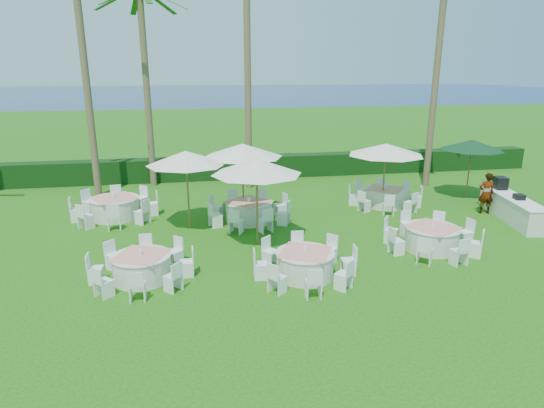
{
  "coord_description": "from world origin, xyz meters",
  "views": [
    {
      "loc": [
        -2.7,
        -12.44,
        5.72
      ],
      "look_at": [
        -0.06,
        2.3,
        1.3
      ],
      "focal_mm": 30.0,
      "sensor_mm": 36.0,
      "label": 1
    }
  ],
  "objects_px": {
    "umbrella_green": "(472,145)",
    "staff_person": "(486,193)",
    "umbrella_c": "(242,150)",
    "umbrella_d": "(386,149)",
    "banquet_table_d": "(115,207)",
    "buffet_table": "(511,207)",
    "umbrella_a": "(186,158)",
    "banquet_table_c": "(432,237)",
    "banquet_table_e": "(249,211)",
    "banquet_table_f": "(385,197)",
    "banquet_table_b": "(305,263)",
    "umbrella_b": "(257,167)",
    "banquet_table_a": "(142,266)"
  },
  "relations": [
    {
      "from": "umbrella_b",
      "to": "buffet_table",
      "type": "height_order",
      "value": "umbrella_b"
    },
    {
      "from": "umbrella_green",
      "to": "umbrella_a",
      "type": "bearing_deg",
      "value": -170.79
    },
    {
      "from": "banquet_table_a",
      "to": "umbrella_a",
      "type": "distance_m",
      "value": 4.97
    },
    {
      "from": "banquet_table_f",
      "to": "umbrella_c",
      "type": "height_order",
      "value": "umbrella_c"
    },
    {
      "from": "banquet_table_a",
      "to": "banquet_table_f",
      "type": "xyz_separation_m",
      "value": [
        9.77,
        5.67,
        0.02
      ]
    },
    {
      "from": "banquet_table_f",
      "to": "buffet_table",
      "type": "height_order",
      "value": "buffet_table"
    },
    {
      "from": "banquet_table_a",
      "to": "staff_person",
      "type": "height_order",
      "value": "staff_person"
    },
    {
      "from": "umbrella_d",
      "to": "buffet_table",
      "type": "height_order",
      "value": "umbrella_d"
    },
    {
      "from": "banquet_table_d",
      "to": "umbrella_c",
      "type": "distance_m",
      "value": 5.63
    },
    {
      "from": "umbrella_a",
      "to": "buffet_table",
      "type": "distance_m",
      "value": 12.85
    },
    {
      "from": "banquet_table_b",
      "to": "banquet_table_f",
      "type": "height_order",
      "value": "banquet_table_f"
    },
    {
      "from": "banquet_table_e",
      "to": "umbrella_c",
      "type": "height_order",
      "value": "umbrella_c"
    },
    {
      "from": "banquet_table_d",
      "to": "umbrella_green",
      "type": "height_order",
      "value": "umbrella_green"
    },
    {
      "from": "umbrella_a",
      "to": "umbrella_d",
      "type": "distance_m",
      "value": 8.26
    },
    {
      "from": "umbrella_green",
      "to": "buffet_table",
      "type": "relative_size",
      "value": 0.66
    },
    {
      "from": "umbrella_b",
      "to": "banquet_table_b",
      "type": "bearing_deg",
      "value": -70.01
    },
    {
      "from": "banquet_table_c",
      "to": "banquet_table_e",
      "type": "bearing_deg",
      "value": 144.68
    },
    {
      "from": "banquet_table_b",
      "to": "umbrella_d",
      "type": "distance_m",
      "value": 8.03
    },
    {
      "from": "banquet_table_b",
      "to": "banquet_table_e",
      "type": "distance_m",
      "value": 5.3
    },
    {
      "from": "banquet_table_d",
      "to": "umbrella_a",
      "type": "relative_size",
      "value": 1.15
    },
    {
      "from": "banquet_table_f",
      "to": "umbrella_b",
      "type": "height_order",
      "value": "umbrella_b"
    },
    {
      "from": "umbrella_c",
      "to": "umbrella_d",
      "type": "xyz_separation_m",
      "value": [
        6.02,
        0.14,
        -0.17
      ]
    },
    {
      "from": "umbrella_a",
      "to": "umbrella_c",
      "type": "relative_size",
      "value": 0.93
    },
    {
      "from": "banquet_table_d",
      "to": "buffet_table",
      "type": "bearing_deg",
      "value": -10.73
    },
    {
      "from": "banquet_table_b",
      "to": "banquet_table_e",
      "type": "relative_size",
      "value": 0.92
    },
    {
      "from": "banquet_table_c",
      "to": "banquet_table_d",
      "type": "bearing_deg",
      "value": 153.82
    },
    {
      "from": "banquet_table_e",
      "to": "umbrella_a",
      "type": "distance_m",
      "value": 3.24
    },
    {
      "from": "buffet_table",
      "to": "staff_person",
      "type": "relative_size",
      "value": 2.43
    },
    {
      "from": "banquet_table_a",
      "to": "banquet_table_f",
      "type": "height_order",
      "value": "banquet_table_f"
    },
    {
      "from": "umbrella_d",
      "to": "banquet_table_c",
      "type": "bearing_deg",
      "value": -93.61
    },
    {
      "from": "umbrella_green",
      "to": "staff_person",
      "type": "xyz_separation_m",
      "value": [
        -0.69,
        -2.37,
        -1.61
      ]
    },
    {
      "from": "banquet_table_a",
      "to": "umbrella_d",
      "type": "xyz_separation_m",
      "value": [
        9.53,
        5.34,
        2.17
      ]
    },
    {
      "from": "buffet_table",
      "to": "banquet_table_c",
      "type": "bearing_deg",
      "value": -153.33
    },
    {
      "from": "banquet_table_f",
      "to": "umbrella_d",
      "type": "bearing_deg",
      "value": -125.84
    },
    {
      "from": "banquet_table_b",
      "to": "staff_person",
      "type": "distance_m",
      "value": 9.92
    },
    {
      "from": "banquet_table_e",
      "to": "umbrella_b",
      "type": "height_order",
      "value": "umbrella_b"
    },
    {
      "from": "umbrella_b",
      "to": "umbrella_green",
      "type": "bearing_deg",
      "value": 21.82
    },
    {
      "from": "umbrella_c",
      "to": "umbrella_d",
      "type": "height_order",
      "value": "umbrella_c"
    },
    {
      "from": "umbrella_c",
      "to": "umbrella_d",
      "type": "distance_m",
      "value": 6.02
    },
    {
      "from": "banquet_table_e",
      "to": "umbrella_c",
      "type": "bearing_deg",
      "value": 103.69
    },
    {
      "from": "buffet_table",
      "to": "staff_person",
      "type": "xyz_separation_m",
      "value": [
        -0.55,
        0.9,
        0.35
      ]
    },
    {
      "from": "umbrella_d",
      "to": "banquet_table_f",
      "type": "bearing_deg",
      "value": 54.16
    },
    {
      "from": "umbrella_green",
      "to": "buffet_table",
      "type": "xyz_separation_m",
      "value": [
        -0.14,
        -3.27,
        -1.96
      ]
    },
    {
      "from": "umbrella_green",
      "to": "banquet_table_c",
      "type": "bearing_deg",
      "value": -130.78
    },
    {
      "from": "umbrella_d",
      "to": "staff_person",
      "type": "height_order",
      "value": "umbrella_d"
    },
    {
      "from": "umbrella_green",
      "to": "staff_person",
      "type": "bearing_deg",
      "value": -106.19
    },
    {
      "from": "banquet_table_b",
      "to": "buffet_table",
      "type": "height_order",
      "value": "buffet_table"
    },
    {
      "from": "banquet_table_e",
      "to": "buffet_table",
      "type": "bearing_deg",
      "value": -8.72
    },
    {
      "from": "banquet_table_c",
      "to": "umbrella_b",
      "type": "bearing_deg",
      "value": 165.61
    },
    {
      "from": "banquet_table_b",
      "to": "banquet_table_c",
      "type": "relative_size",
      "value": 0.96
    }
  ]
}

